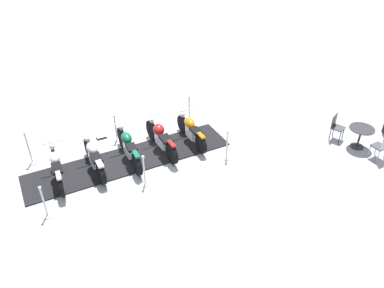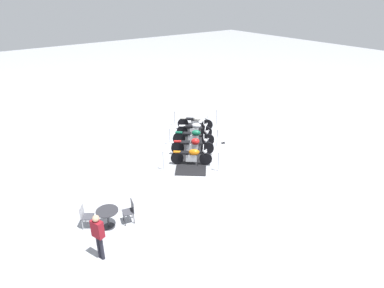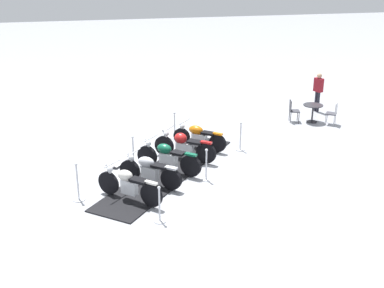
# 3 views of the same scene
# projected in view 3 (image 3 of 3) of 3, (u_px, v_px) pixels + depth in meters

# --- Properties ---
(ground_plane) EXTENTS (80.00, 80.00, 0.00)m
(ground_plane) POSITION_uv_depth(u_px,v_px,m) (169.00, 172.00, 15.91)
(ground_plane) COLOR #A8AAB2
(display_platform) EXTENTS (6.09, 5.39, 0.04)m
(display_platform) POSITION_uv_depth(u_px,v_px,m) (169.00, 171.00, 15.90)
(display_platform) COLOR black
(display_platform) RESTS_ON ground_plane
(motorcycle_copper) EXTENTS (1.43, 1.65, 0.94)m
(motorcycle_copper) POSITION_uv_depth(u_px,v_px,m) (198.00, 136.00, 17.61)
(motorcycle_copper) COLOR black
(motorcycle_copper) RESTS_ON display_platform
(motorcycle_maroon) EXTENTS (1.49, 1.87, 1.03)m
(motorcycle_maroon) POSITION_uv_depth(u_px,v_px,m) (184.00, 145.00, 16.66)
(motorcycle_maroon) COLOR black
(motorcycle_maroon) RESTS_ON display_platform
(motorcycle_forest) EXTENTS (1.65, 1.82, 1.03)m
(motorcycle_forest) POSITION_uv_depth(u_px,v_px,m) (167.00, 157.00, 15.74)
(motorcycle_forest) COLOR black
(motorcycle_forest) RESTS_ON display_platform
(motorcycle_chrome) EXTENTS (1.45, 1.72, 0.97)m
(motorcycle_chrome) POSITION_uv_depth(u_px,v_px,m) (149.00, 170.00, 14.81)
(motorcycle_chrome) COLOR black
(motorcycle_chrome) RESTS_ON display_platform
(motorcycle_cream) EXTENTS (1.59, 1.67, 1.01)m
(motorcycle_cream) POSITION_uv_depth(u_px,v_px,m) (128.00, 184.00, 13.87)
(motorcycle_cream) COLOR black
(motorcycle_cream) RESTS_ON display_platform
(stanchion_left_mid) EXTENTS (0.30, 0.30, 1.05)m
(stanchion_left_mid) POSITION_uv_depth(u_px,v_px,m) (206.00, 169.00, 15.21)
(stanchion_left_mid) COLOR silver
(stanchion_left_mid) RESTS_ON ground_plane
(stanchion_right_front) EXTENTS (0.31, 0.31, 1.04)m
(stanchion_right_front) POSITION_uv_depth(u_px,v_px,m) (175.00, 130.00, 18.71)
(stanchion_right_front) COLOR silver
(stanchion_right_front) RESTS_ON ground_plane
(stanchion_right_rear) EXTENTS (0.35, 0.35, 1.14)m
(stanchion_right_rear) POSITION_uv_depth(u_px,v_px,m) (78.00, 189.00, 13.99)
(stanchion_right_rear) COLOR silver
(stanchion_right_rear) RESTS_ON ground_plane
(stanchion_left_rear) EXTENTS (0.34, 0.34, 1.02)m
(stanchion_left_rear) POSITION_uv_depth(u_px,v_px,m) (160.00, 210.00, 12.87)
(stanchion_left_rear) COLOR silver
(stanchion_left_rear) RESTS_ON ground_plane
(stanchion_right_mid) EXTENTS (0.30, 0.30, 1.02)m
(stanchion_right_mid) POSITION_uv_depth(u_px,v_px,m) (133.00, 155.00, 16.34)
(stanchion_right_mid) COLOR silver
(stanchion_right_mid) RESTS_ON ground_plane
(stanchion_left_front) EXTENTS (0.33, 0.33, 1.05)m
(stanchion_left_front) POSITION_uv_depth(u_px,v_px,m) (240.00, 141.00, 17.58)
(stanchion_left_front) COLOR silver
(stanchion_left_front) RESTS_ON ground_plane
(info_placard) EXTENTS (0.41, 0.38, 0.18)m
(info_placard) POSITION_uv_depth(u_px,v_px,m) (117.00, 166.00, 16.23)
(info_placard) COLOR #333338
(info_placard) RESTS_ON ground_plane
(cafe_table) EXTENTS (0.81, 0.81, 0.74)m
(cafe_table) POSITION_uv_depth(u_px,v_px,m) (313.00, 109.00, 20.45)
(cafe_table) COLOR #2D2D33
(cafe_table) RESTS_ON ground_plane
(cafe_chair_near_table) EXTENTS (0.49, 0.49, 0.92)m
(cafe_chair_near_table) POSITION_uv_depth(u_px,v_px,m) (293.00, 110.00, 20.48)
(cafe_chair_near_table) COLOR #2D2D33
(cafe_chair_near_table) RESTS_ON ground_plane
(cafe_chair_across_table) EXTENTS (0.56, 0.56, 0.93)m
(cafe_chair_across_table) POSITION_uv_depth(u_px,v_px,m) (333.00, 112.00, 20.14)
(cafe_chair_across_table) COLOR #B7B7BC
(cafe_chair_across_table) RESTS_ON ground_plane
(bystander_person) EXTENTS (0.45, 0.34, 1.73)m
(bystander_person) POSITION_uv_depth(u_px,v_px,m) (318.00, 89.00, 21.65)
(bystander_person) COLOR #23232D
(bystander_person) RESTS_ON ground_plane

